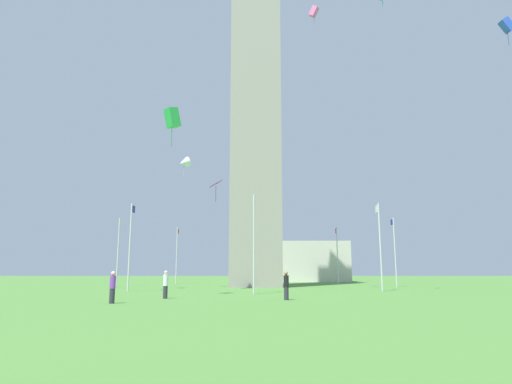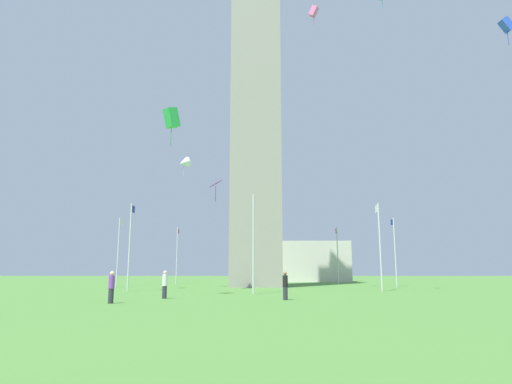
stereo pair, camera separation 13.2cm
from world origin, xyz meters
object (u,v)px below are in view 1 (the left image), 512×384
kite_pink_box (314,12)px  flagpole_w (395,248)px  flagpole_s (254,238)px  kite_green_box (172,118)px  person_black_shirt (286,286)px  flagpole_e (118,249)px  flagpole_se (130,242)px  flagpole_nw (337,253)px  kite_white_delta (184,163)px  flagpole_sw (380,242)px  flagpole_ne (177,253)px  flagpole_n (257,254)px  kite_blue_box (507,25)px  person_purple_shirt (113,287)px  kite_purple_diamond (216,184)px  obelisk_monument (256,68)px  person_white_shirt (166,285)px  distant_building (294,263)px

kite_pink_box → flagpole_w: bearing=-45.9°
flagpole_s → kite_green_box: (-4.32, 5.94, 8.52)m
person_black_shirt → flagpole_e: bearing=66.0°
flagpole_e → flagpole_se: bearing=-157.5°
flagpole_nw → kite_white_delta: size_ratio=3.49×
flagpole_sw → person_black_shirt: (-12.12, 9.13, -3.46)m
flagpole_ne → flagpole_nw: same height
flagpole_se → kite_white_delta: 11.78m
flagpole_sw → kite_pink_box: (1.71, 5.17, 23.81)m
flagpole_n → kite_green_box: (-36.12, 5.94, 8.52)m
kite_pink_box → flagpole_n: bearing=13.4°
kite_pink_box → kite_blue_box: 18.26m
flagpole_e → kite_white_delta: 12.97m
flagpole_se → person_purple_shirt: (-15.21, -3.64, -3.45)m
flagpole_e → person_black_shirt: bearing=-142.4°
flagpole_sw → kite_purple_diamond: 16.50m
flagpole_se → obelisk_monument: bearing=-45.2°
person_white_shirt → distant_building: (56.63, -12.62, 2.50)m
obelisk_monument → flagpole_e: obelisk_monument is taller
flagpole_se → kite_white_delta: size_ratio=3.49×
distant_building → flagpole_w: bearing=-165.6°
kite_purple_diamond → kite_blue_box: size_ratio=0.93×
person_purple_shirt → person_black_shirt: 10.19m
person_purple_shirt → flagpole_e: bearing=21.4°
flagpole_n → kite_white_delta: size_ratio=3.49×
kite_green_box → kite_blue_box: 27.41m
flagpole_e → distant_building: flagpole_e is taller
obelisk_monument → person_purple_shirt: 37.61m
distant_building → flagpole_nw: bearing=-169.7°
flagpole_w → person_black_shirt: bearing=149.4°
flagpole_sw → kite_pink_box: kite_pink_box is taller
flagpole_s → person_white_shirt: (-6.08, 5.63, -3.43)m
flagpole_n → distant_building: (18.76, -6.98, -0.93)m
obelisk_monument → flagpole_sw: bearing=-134.8°
obelisk_monument → flagpole_sw: obelisk_monument is taller
flagpole_w → kite_purple_diamond: kite_purple_diamond is taller
flagpole_nw → person_black_shirt: flagpole_nw is taller
flagpole_w → kite_pink_box: size_ratio=3.61×
flagpole_w → kite_pink_box: kite_pink_box is taller
flagpole_w → kite_purple_diamond: 22.24m
kite_purple_diamond → distant_building: kite_purple_diamond is taller
flagpole_w → kite_green_box: bearing=132.8°
flagpole_w → kite_white_delta: kite_white_delta is taller
person_white_shirt → kite_green_box: bearing=30.3°
distant_building → flagpole_s: bearing=172.1°
kite_green_box → kite_white_delta: 15.80m
flagpole_s → kite_pink_box: 25.38m
flagpole_e → flagpole_s: (-15.90, -15.90, 0.00)m
flagpole_ne → distant_building: flagpole_ne is taller
kite_white_delta → kite_blue_box: kite_blue_box is taller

